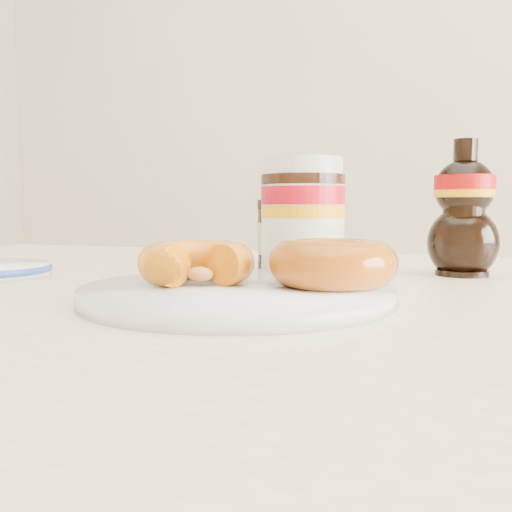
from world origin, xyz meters
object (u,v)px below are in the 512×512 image
(plate, at_px, (237,293))
(donut_bitten, at_px, (196,263))
(syrup_bottle, at_px, (464,208))
(dining_table, at_px, (265,365))
(donut_whole, at_px, (332,263))
(nutella_jar, at_px, (303,213))
(dark_jar, at_px, (279,235))

(plate, relative_size, donut_bitten, 2.58)
(donut_bitten, bearing_deg, syrup_bottle, 66.64)
(dining_table, height_order, syrup_bottle, syrup_bottle)
(syrup_bottle, bearing_deg, donut_whole, -115.44)
(nutella_jar, bearing_deg, dark_jar, 128.54)
(dining_table, bearing_deg, donut_bitten, -111.53)
(plate, bearing_deg, syrup_bottle, 53.82)
(donut_whole, relative_size, nutella_jar, 0.81)
(donut_bitten, distance_m, syrup_bottle, 0.34)
(donut_whole, xyz_separation_m, nutella_jar, (-0.07, 0.17, 0.04))
(donut_whole, bearing_deg, syrup_bottle, 64.56)
(plate, distance_m, donut_bitten, 0.05)
(plate, xyz_separation_m, donut_bitten, (-0.04, 0.00, 0.02))
(donut_whole, distance_m, syrup_bottle, 0.26)
(nutella_jar, distance_m, dark_jar, 0.08)
(dining_table, relative_size, nutella_jar, 10.16)
(donut_bitten, relative_size, syrup_bottle, 0.65)
(donut_whole, distance_m, dark_jar, 0.25)
(donut_bitten, distance_m, donut_whole, 0.12)
(donut_whole, xyz_separation_m, dark_jar, (-0.11, 0.22, 0.01))
(nutella_jar, relative_size, syrup_bottle, 0.86)
(dining_table, bearing_deg, nutella_jar, 81.24)
(syrup_bottle, height_order, dark_jar, syrup_bottle)
(nutella_jar, relative_size, dark_jar, 1.53)
(syrup_bottle, bearing_deg, dining_table, -139.97)
(donut_whole, relative_size, syrup_bottle, 0.70)
(plate, relative_size, donut_whole, 2.43)
(donut_whole, relative_size, dark_jar, 1.23)
(plate, distance_m, syrup_bottle, 0.33)
(syrup_bottle, bearing_deg, donut_bitten, -132.19)
(donut_bitten, height_order, nutella_jar, nutella_jar)
(dark_jar, bearing_deg, syrup_bottle, 1.92)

